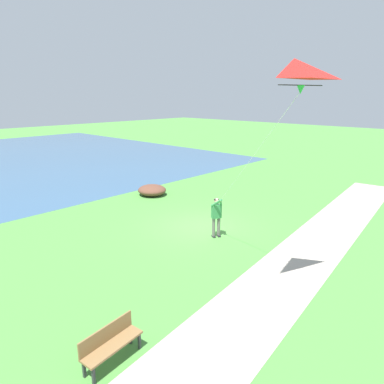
# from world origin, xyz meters

# --- Properties ---
(ground_plane) EXTENTS (120.00, 120.00, 0.00)m
(ground_plane) POSITION_xyz_m (0.00, 0.00, 0.00)
(ground_plane) COLOR #4C8E3D
(walkway_path) EXTENTS (5.81, 32.07, 0.02)m
(walkway_path) POSITION_xyz_m (-5.25, 2.00, 0.01)
(walkway_path) COLOR #ADA393
(walkway_path) RESTS_ON ground
(person_kite_flyer) EXTENTS (0.63, 0.51, 1.83)m
(person_kite_flyer) POSITION_xyz_m (-1.33, 0.37, 1.05)
(person_kite_flyer) COLOR #232328
(person_kite_flyer) RESTS_ON ground
(flying_kite) EXTENTS (4.49, 2.86, 4.95)m
(flying_kite) POSITION_xyz_m (-5.55, 2.57, 6.32)
(flying_kite) COLOR red
(park_bench_near_walkway) EXTENTS (0.60, 1.54, 0.88)m
(park_bench_near_walkway) POSITION_xyz_m (-4.18, 7.65, 0.51)
(park_bench_near_walkway) COLOR olive
(park_bench_near_walkway) RESTS_ON ground
(lakeside_shrub) EXTENTS (1.76, 1.67, 0.63)m
(lakeside_shrub) POSITION_xyz_m (5.69, -2.00, 0.31)
(lakeside_shrub) COLOR brown
(lakeside_shrub) RESTS_ON ground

